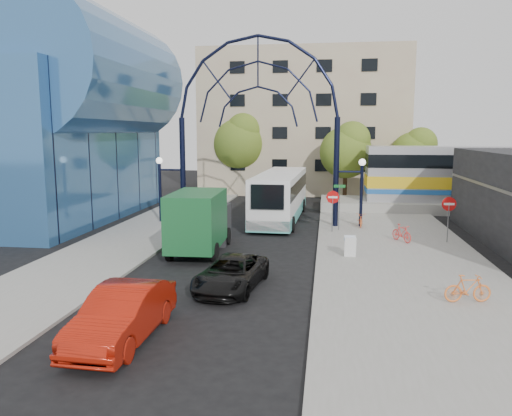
% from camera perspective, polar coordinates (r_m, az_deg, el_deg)
% --- Properties ---
extents(ground, '(120.00, 120.00, 0.00)m').
position_cam_1_polar(ground, '(19.38, -5.56, -9.61)').
color(ground, black).
rests_on(ground, ground).
extents(sidewalk_east, '(8.00, 56.00, 0.12)m').
position_cam_1_polar(sidewalk_east, '(22.96, 16.92, -6.88)').
color(sidewalk_east, gray).
rests_on(sidewalk_east, ground).
extents(plaza_west, '(5.00, 50.00, 0.12)m').
position_cam_1_polar(plaza_west, '(26.92, -16.10, -4.57)').
color(plaza_west, gray).
rests_on(plaza_west, ground).
extents(gateway_arch, '(13.64, 0.44, 12.10)m').
position_cam_1_polar(gateway_arch, '(32.27, 0.22, 13.09)').
color(gateway_arch, black).
rests_on(gateway_arch, ground).
extents(stop_sign, '(0.80, 0.07, 2.50)m').
position_cam_1_polar(stop_sign, '(30.15, 8.76, 0.80)').
color(stop_sign, slate).
rests_on(stop_sign, sidewalk_east).
extents(do_not_enter_sign, '(0.76, 0.07, 2.48)m').
position_cam_1_polar(do_not_enter_sign, '(28.93, 21.17, -0.05)').
color(do_not_enter_sign, slate).
rests_on(do_not_enter_sign, sidewalk_east).
extents(street_name_sign, '(0.70, 0.70, 2.80)m').
position_cam_1_polar(street_name_sign, '(30.73, 9.50, 1.19)').
color(street_name_sign, slate).
rests_on(street_name_sign, sidewalk_east).
extents(sandwich_board, '(0.55, 0.61, 0.99)m').
position_cam_1_polar(sandwich_board, '(24.46, 10.71, -4.05)').
color(sandwich_board, white).
rests_on(sandwich_board, sidewalk_east).
extents(transit_hall, '(16.50, 18.00, 14.50)m').
position_cam_1_polar(transit_hall, '(38.33, -23.15, 8.93)').
color(transit_hall, '#316198').
rests_on(transit_hall, ground).
extents(apartment_block, '(20.00, 12.10, 14.00)m').
position_cam_1_polar(apartment_block, '(52.90, 5.56, 9.64)').
color(apartment_block, tan).
rests_on(apartment_block, ground).
extents(tree_north_a, '(4.48, 4.48, 7.00)m').
position_cam_1_polar(tree_north_a, '(43.85, 10.40, 6.62)').
color(tree_north_a, '#382314').
rests_on(tree_north_a, ground).
extents(tree_north_b, '(5.12, 5.12, 8.00)m').
position_cam_1_polar(tree_north_b, '(48.52, -1.76, 7.72)').
color(tree_north_b, '#382314').
rests_on(tree_north_b, ground).
extents(tree_north_c, '(4.16, 4.16, 6.50)m').
position_cam_1_polar(tree_north_c, '(46.47, 17.74, 6.05)').
color(tree_north_c, '#382314').
rests_on(tree_north_c, ground).
extents(city_bus, '(3.14, 12.04, 3.28)m').
position_cam_1_polar(city_bus, '(34.80, 2.81, 1.48)').
color(city_bus, white).
rests_on(city_bus, ground).
extents(green_truck, '(2.63, 6.35, 3.16)m').
position_cam_1_polar(green_truck, '(25.52, -6.36, -1.51)').
color(green_truck, black).
rests_on(green_truck, ground).
extents(black_suv, '(2.65, 4.77, 1.26)m').
position_cam_1_polar(black_suv, '(19.58, -2.84, -7.45)').
color(black_suv, black).
rests_on(black_suv, ground).
extents(red_sedan, '(1.81, 4.88, 1.59)m').
position_cam_1_polar(red_sedan, '(15.40, -15.02, -11.64)').
color(red_sedan, '#A6180A').
rests_on(red_sedan, ground).
extents(bike_near_a, '(0.61, 1.71, 0.90)m').
position_cam_1_polar(bike_near_a, '(32.41, 11.85, -1.28)').
color(bike_near_a, orange).
rests_on(bike_near_a, sidewalk_east).
extents(bike_near_b, '(1.19, 1.58, 0.95)m').
position_cam_1_polar(bike_near_b, '(28.48, 16.31, -2.76)').
color(bike_near_b, '#FF3733').
rests_on(bike_near_b, sidewalk_east).
extents(bike_far_b, '(1.73, 0.74, 1.00)m').
position_cam_1_polar(bike_far_b, '(19.25, 23.06, -8.47)').
color(bike_far_b, orange).
rests_on(bike_far_b, sidewalk_east).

